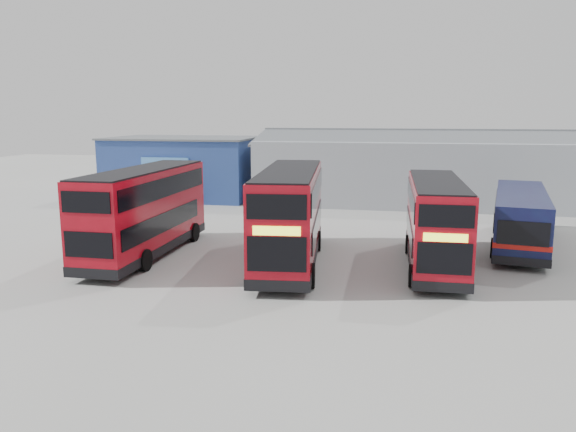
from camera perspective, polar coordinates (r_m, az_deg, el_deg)
The scene contains 8 objects.
ground_plane at distance 28.83m, azimuth 2.54°, elevation -4.00°, with size 120.00×120.00×0.00m, color gray.
office_block at distance 49.31m, azimuth -10.47°, elevation 4.93°, with size 12.30×8.32×5.12m.
maintenance_shed at distance 47.97m, azimuth 15.83°, elevation 4.59°, with size 30.50×12.00×5.89m.
double_decker_left at distance 29.16m, azimuth -14.38°, elevation 0.30°, with size 2.74×10.56×4.45m.
double_decker_centre at distance 26.72m, azimuth 0.17°, elevation -0.14°, with size 3.69×11.02×4.58m.
double_decker_right at distance 27.11m, azimuth 14.75°, elevation -0.82°, with size 2.62×9.82×4.13m.
single_decker_blue at distance 32.81m, azimuth 22.49°, elevation -0.35°, with size 4.37×11.34×3.01m.
panel_van at distance 44.04m, azimuth -14.19°, elevation 2.30°, with size 2.11×4.84×2.10m.
Camera 1 is at (4.21, -27.59, 7.21)m, focal length 35.00 mm.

